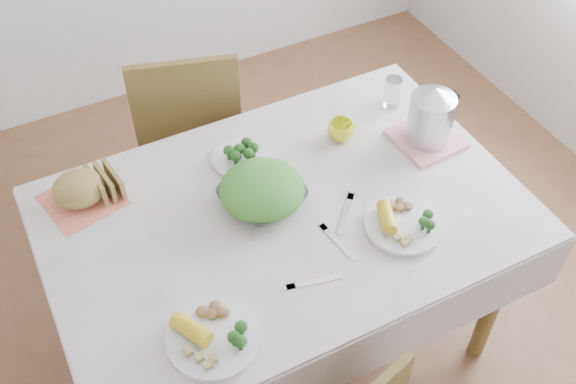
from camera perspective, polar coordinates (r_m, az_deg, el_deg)
name	(u,v)px	position (r m, az deg, el deg)	size (l,w,h in m)	color
floor	(286,337)	(2.76, -0.18, -12.21)	(3.60, 3.60, 0.00)	brown
dining_table	(286,282)	(2.44, -0.21, -7.65)	(1.40, 0.90, 0.75)	brown
tablecloth	(285,212)	(2.15, -0.23, -1.70)	(1.50, 1.00, 0.01)	beige
chair_far	(190,129)	(2.90, -8.32, 5.28)	(0.43, 0.43, 0.95)	brown
salad_bowl	(262,197)	(2.14, -2.18, -0.42)	(0.26, 0.26, 0.06)	white
dinner_plate_left	(214,338)	(1.86, -6.30, -12.17)	(0.26, 0.26, 0.02)	white
dinner_plate_right	(403,225)	(2.12, 9.74, -2.77)	(0.25, 0.25, 0.02)	white
broccoli_plate	(240,159)	(2.30, -4.08, 2.84)	(0.20, 0.20, 0.02)	beige
napkin	(82,200)	(2.27, -17.01, -0.62)	(0.22, 0.22, 0.00)	#FF7B5E
bread_loaf	(79,188)	(2.23, -17.31, 0.35)	(0.17, 0.16, 0.10)	olive
yellow_mug	(340,130)	(2.37, 4.46, 5.23)	(0.09, 0.09, 0.07)	#F8FA27
glass_tumbler	(393,91)	(2.52, 8.85, 8.46)	(0.06, 0.06, 0.12)	white
pink_tray	(426,139)	(2.42, 11.62, 4.40)	(0.22, 0.22, 0.02)	pink
electric_kettle	(431,114)	(2.35, 12.02, 6.44)	(0.15, 0.15, 0.22)	#B2B5BA
fork_left	(338,242)	(2.06, 4.22, -4.20)	(0.02, 0.17, 0.00)	silver
fork_right	(345,213)	(2.14, 4.88, -1.79)	(0.02, 0.18, 0.00)	silver
knife	(314,282)	(1.97, 2.25, -7.58)	(0.02, 0.17, 0.00)	silver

